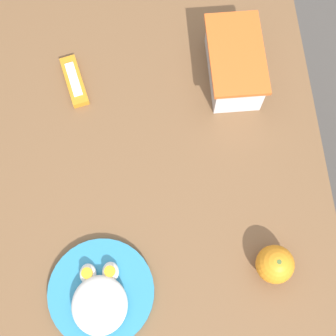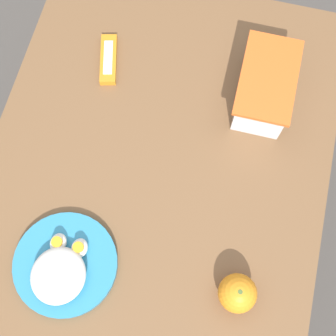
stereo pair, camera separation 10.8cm
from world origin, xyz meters
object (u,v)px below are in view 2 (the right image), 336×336
candy_bar (109,59)px  food_container (264,88)px  orange_fruit (237,293)px  rice_plate (63,268)px

candy_bar → food_container: bearing=88.8°
orange_fruit → food_container: bearing=-176.7°
food_container → orange_fruit: 0.49m
candy_bar → orange_fruit: bearing=40.8°
orange_fruit → candy_bar: size_ratio=0.58×
food_container → orange_fruit: food_container is taller
rice_plate → candy_bar: (-0.53, -0.05, -0.01)m
rice_plate → candy_bar: rice_plate is taller
rice_plate → orange_fruit: bearing=95.3°
candy_bar → rice_plate: bearing=5.4°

